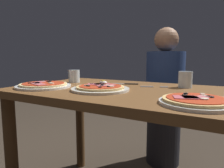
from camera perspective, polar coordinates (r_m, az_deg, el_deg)
The scene contains 9 objects.
dining_table at distance 1.13m, azimuth 4.09°, elevation -7.57°, with size 1.27×0.75×0.76m.
pizza_foreground at distance 1.06m, azimuth -3.33°, elevation -1.13°, with size 0.31×0.31×0.05m.
pizza_across_left at distance 0.80m, azimuth 22.78°, elevation -4.48°, with size 0.27×0.27×0.03m.
pizza_across_right at distance 1.23m, azimuth -18.83°, elevation -0.33°, with size 0.31×0.31×0.03m.
water_glass_near at distance 1.42m, azimuth -10.69°, elevation 2.01°, with size 0.08×0.08×0.09m.
water_glass_far at distance 1.23m, azimuth 20.06°, elevation 0.92°, with size 0.08×0.08×0.09m.
fork at distance 1.20m, azimuth 11.25°, elevation -0.74°, with size 0.15×0.07×0.00m.
knife at distance 1.30m, azimuth 3.81°, elevation 0.06°, with size 0.19×0.09×0.01m.
diner_person at distance 1.81m, azimuth 14.62°, elevation -4.56°, with size 0.32×0.32×1.18m.
Camera 1 is at (0.46, -0.99, 0.93)m, focal length 32.23 mm.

